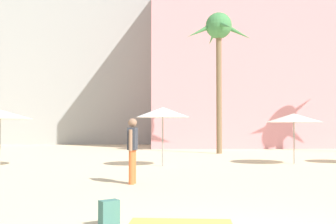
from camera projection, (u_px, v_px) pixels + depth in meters
hotel_pink at (288, 66)px, 34.31m from camera, size 22.94×9.68×13.48m
palm_tree_left at (219, 36)px, 24.48m from camera, size 4.18×4.25×8.48m
cafe_umbrella_1 at (294, 118)px, 17.38m from camera, size 2.39×2.39×2.16m
cafe_umbrella_3 at (0, 114)px, 16.14m from camera, size 2.53×2.53×2.26m
cafe_umbrella_4 at (163, 112)px, 16.46m from camera, size 2.21×2.21×2.38m
backpack at (109, 214)px, 6.44m from camera, size 0.35×0.34×0.42m
person_near_right at (132, 148)px, 11.30m from camera, size 0.28×0.61×1.82m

